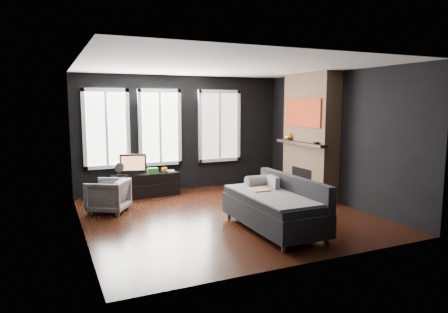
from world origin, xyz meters
name	(u,v)px	position (x,y,z in m)	size (l,w,h in m)	color
floor	(226,215)	(0.00, 0.00, 0.00)	(5.00, 5.00, 0.00)	black
ceiling	(226,66)	(0.00, 0.00, 2.70)	(5.00, 5.00, 0.00)	white
wall_back	(182,133)	(0.00, 2.50, 1.35)	(5.00, 0.02, 2.70)	black
wall_left	(80,149)	(-2.50, 0.00, 1.35)	(0.02, 5.00, 2.70)	black
wall_right	(336,138)	(2.50, 0.00, 1.35)	(0.02, 5.00, 2.70)	black
windows	(163,89)	(-0.45, 2.46, 2.38)	(4.00, 0.16, 1.76)	white
fireplace	(310,136)	(2.30, 0.60, 1.35)	(0.70, 1.62, 2.70)	#93724C
sofa	(273,204)	(0.34, -1.11, 0.43)	(1.01, 2.02, 0.87)	#232426
stripe_pillow	(273,187)	(0.57, -0.74, 0.63)	(0.09, 0.36, 0.36)	gray
armchair	(108,194)	(-1.95, 1.09, 0.35)	(0.67, 0.63, 0.69)	silver
media_console	(145,185)	(-1.01, 2.10, 0.26)	(1.50, 0.47, 0.52)	black
monitor	(133,163)	(-1.27, 2.04, 0.77)	(0.57, 0.12, 0.51)	black
desk_fan	(119,169)	(-1.58, 2.02, 0.67)	(0.21, 0.21, 0.30)	gray
mug	(164,169)	(-0.56, 2.11, 0.58)	(0.13, 0.10, 0.13)	orange
book	(167,167)	(-0.47, 2.18, 0.62)	(0.15, 0.02, 0.20)	tan
storage_box	(153,171)	(-0.85, 2.03, 0.58)	(0.22, 0.14, 0.12)	#266F29
mantel_vase	(289,136)	(2.05, 1.05, 1.32)	(0.17, 0.18, 0.17)	gold
mantel_clock	(316,143)	(2.05, 0.05, 1.25)	(0.12, 0.12, 0.04)	black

